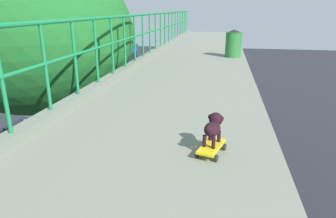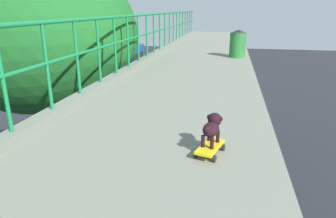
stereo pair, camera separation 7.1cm
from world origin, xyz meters
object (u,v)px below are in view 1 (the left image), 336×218
object	(u,v)px
city_bus	(112,66)
toy_skateboard	(211,147)
car_silver_fifth	(48,171)
car_red_taxi_sixth	(26,135)
small_dog	(213,126)
litter_bin	(233,43)

from	to	relation	value
city_bus	toy_skateboard	bearing A→B (deg)	-67.01
car_silver_fifth	car_red_taxi_sixth	world-z (taller)	car_silver_fifth
car_silver_fifth	small_dog	distance (m)	11.73
toy_skateboard	litter_bin	world-z (taller)	litter_bin
car_silver_fifth	small_dog	world-z (taller)	small_dog
car_red_taxi_sixth	car_silver_fifth	bearing A→B (deg)	-45.53
city_bus	toy_skateboard	size ratio (longest dim) A/B	24.32
litter_bin	city_bus	bearing A→B (deg)	120.35
city_bus	small_dog	bearing A→B (deg)	-66.95
city_bus	car_silver_fifth	bearing A→B (deg)	-78.47
small_dog	toy_skateboard	bearing A→B (deg)	-99.06
city_bus	toy_skateboard	distance (m)	27.59
city_bus	litter_bin	distance (m)	22.17
car_silver_fifth	toy_skateboard	distance (m)	11.67
small_dog	litter_bin	distance (m)	6.33
city_bus	litter_bin	size ratio (longest dim) A/B	13.84
car_red_taxi_sixth	city_bus	world-z (taller)	city_bus
car_red_taxi_sixth	toy_skateboard	distance (m)	16.20
car_red_taxi_sixth	city_bus	xyz separation A→B (m)	(-0.14, 14.04, 1.34)
car_silver_fifth	city_bus	distance (m)	17.95
car_red_taxi_sixth	toy_skateboard	world-z (taller)	toy_skateboard
car_red_taxi_sixth	small_dog	distance (m)	16.24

